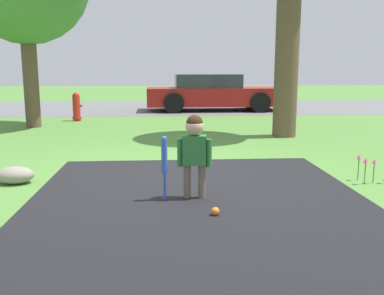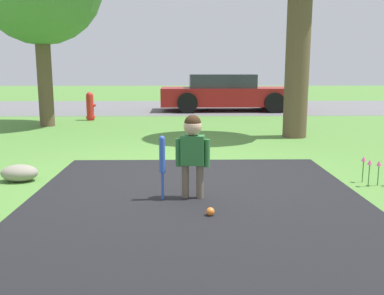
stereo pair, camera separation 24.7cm
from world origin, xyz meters
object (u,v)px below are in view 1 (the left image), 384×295
fire_hydrant (76,107)px  sports_ball (215,211)px  child (195,145)px  baseball_bat (164,159)px  parked_car (212,93)px

fire_hydrant → sports_ball: bearing=-70.1°
child → sports_ball: child is taller
baseball_bat → parked_car: bearing=80.5°
child → sports_ball: bearing=-66.7°
sports_ball → parked_car: size_ratio=0.02×
child → baseball_bat: 0.36m
child → sports_ball: size_ratio=11.08×
fire_hydrant → parked_car: size_ratio=0.17×
parked_car → baseball_bat: bearing=-100.2°
baseball_bat → sports_ball: (0.49, -0.53, -0.42)m
fire_hydrant → parked_car: bearing=33.5°
child → sports_ball: (0.16, -0.59, -0.56)m
child → parked_car: size_ratio=0.20×
baseball_bat → sports_ball: size_ratio=8.48×
parked_car → sports_ball: bearing=-97.1°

